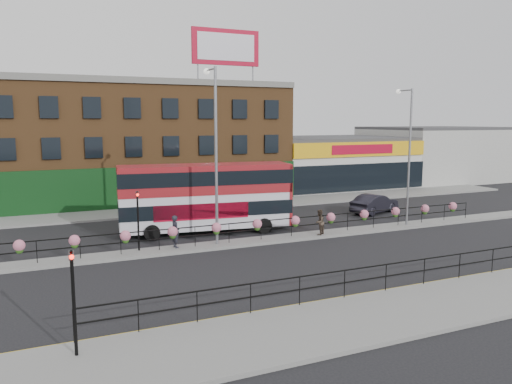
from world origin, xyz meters
name	(u,v)px	position (x,y,z in m)	size (l,w,h in m)	color
ground	(276,240)	(0.00, 0.00, 0.00)	(120.00, 120.00, 0.00)	black
south_pavement	(418,308)	(0.00, -12.00, 0.07)	(60.00, 4.00, 0.15)	gray
north_pavement	(211,207)	(0.00, 12.00, 0.07)	(60.00, 4.00, 0.15)	gray
median	(276,239)	(0.00, 0.00, 0.07)	(60.00, 1.60, 0.15)	gray
yellow_line_inner	(379,291)	(0.00, -9.70, 0.01)	(60.00, 0.10, 0.01)	gold
yellow_line_outer	(382,292)	(0.00, -9.88, 0.01)	(60.00, 0.10, 0.01)	gold
brick_building	(140,142)	(-4.00, 19.96, 5.13)	(25.00, 12.21, 10.30)	brown
supermarket	(328,162)	(16.00, 19.90, 2.65)	(15.00, 12.25, 5.30)	silver
warehouse_east	(434,153)	(30.75, 20.00, 3.15)	(14.50, 12.00, 6.30)	#ACADA7
billboard	(226,47)	(2.50, 14.99, 13.18)	(6.00, 0.29, 4.40)	#A50721
median_railing	(277,223)	(0.00, 0.00, 1.05)	(30.04, 0.56, 1.23)	black
south_railing	(345,277)	(-2.00, -10.10, 0.96)	(20.04, 0.05, 1.12)	black
double_decker_bus	(206,191)	(-3.12, 3.61, 2.66)	(10.93, 3.80, 4.33)	silver
car	(375,204)	(10.76, 4.87, 0.74)	(4.74, 3.02, 1.47)	black
pedestrian_a	(175,231)	(-6.04, 0.19, 1.04)	(0.51, 0.70, 1.79)	black
pedestrian_b	(319,222)	(2.74, -0.32, 0.93)	(0.96, 0.92, 1.56)	#403328
lamp_column_west	(214,140)	(-3.69, 0.33, 5.96)	(0.35, 1.72, 9.80)	gray
lamp_column_east	(407,145)	(9.62, 0.13, 5.46)	(0.32, 1.57, 8.96)	gray
traffic_light_south	(73,280)	(-12.00, -11.01, 2.47)	(0.15, 0.28, 3.65)	black
traffic_light_median	(138,208)	(-8.00, 0.39, 2.47)	(0.15, 0.28, 3.65)	black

